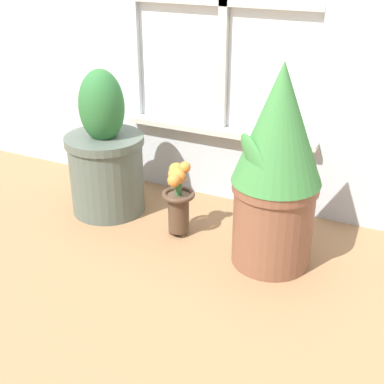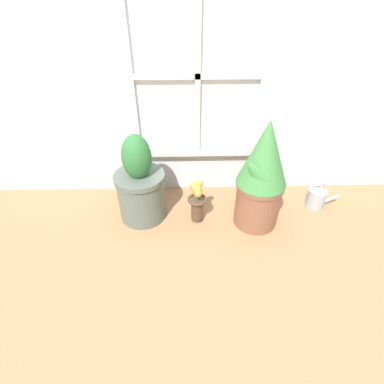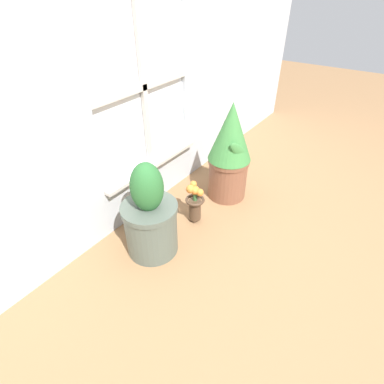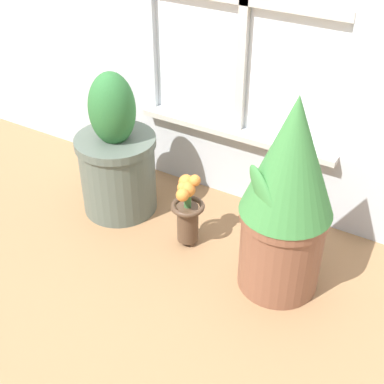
# 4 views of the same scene
# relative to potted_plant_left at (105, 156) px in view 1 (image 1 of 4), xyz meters

# --- Properties ---
(ground_plane) EXTENTS (10.00, 10.00, 0.00)m
(ground_plane) POSITION_rel_potted_plant_left_xyz_m (0.37, -0.22, -0.24)
(ground_plane) COLOR olive
(potted_plant_left) EXTENTS (0.32, 0.32, 0.60)m
(potted_plant_left) POSITION_rel_potted_plant_left_xyz_m (0.00, 0.00, 0.00)
(potted_plant_left) COLOR #4C564C
(potted_plant_left) RESTS_ON ground_plane
(potted_plant_right) EXTENTS (0.30, 0.30, 0.72)m
(potted_plant_right) POSITION_rel_potted_plant_left_xyz_m (0.74, -0.08, 0.13)
(potted_plant_right) COLOR brown
(potted_plant_right) RESTS_ON ground_plane
(flower_vase) EXTENTS (0.13, 0.13, 0.30)m
(flower_vase) POSITION_rel_potted_plant_left_xyz_m (0.36, -0.06, -0.08)
(flower_vase) COLOR #473323
(flower_vase) RESTS_ON ground_plane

